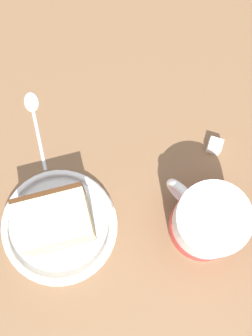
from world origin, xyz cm
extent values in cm
cube|color=brown|center=(0.00, 0.00, -1.91)|extent=(115.68, 115.68, 3.83)
cylinder|color=white|center=(-5.44, 5.76, 0.34)|extent=(14.84, 14.84, 0.68)
torus|color=white|center=(-5.44, 5.76, 1.11)|extent=(14.52, 14.52, 0.86)
cube|color=#472814|center=(-5.44, 5.76, 0.98)|extent=(9.34, 10.27, 0.60)
cube|color=beige|center=(-5.44, 5.76, 4.18)|extent=(9.34, 10.27, 5.80)
cube|color=#472814|center=(-2.80, 7.42, 4.18)|extent=(5.08, 7.58, 5.80)
cylinder|color=white|center=(0.41, -11.61, 4.59)|extent=(8.50, 8.50, 9.19)
cylinder|color=red|center=(0.41, -11.61, 2.40)|extent=(8.67, 8.67, 3.52)
cylinder|color=#47230F|center=(0.41, -11.61, 6.99)|extent=(7.48, 7.48, 0.40)
torus|color=white|center=(2.36, -7.83, 4.59)|extent=(3.14, 4.87, 4.99)
ellipsoid|color=silver|center=(9.55, 15.30, 0.40)|extent=(3.60, 3.27, 0.80)
cylinder|color=silver|center=(4.63, 12.28, 0.25)|extent=(7.54, 4.89, 0.50)
cube|color=white|center=(10.80, -10.31, 0.88)|extent=(1.77, 1.77, 1.76)
camera|label=1|loc=(-9.55, -4.48, 57.91)|focal=48.30mm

